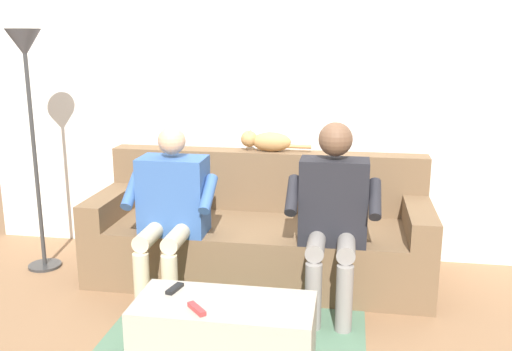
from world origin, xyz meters
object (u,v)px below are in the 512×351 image
(cat_on_backrest, at_px, (266,141))
(remote_white, at_px, (246,313))
(couch, at_px, (260,235))
(floor_lamp, at_px, (27,76))
(person_left_seated, at_px, (333,208))
(person_right_seated, at_px, (171,204))
(coffee_table, at_px, (224,332))
(remote_red, at_px, (197,309))
(remote_black, at_px, (175,289))

(cat_on_backrest, xyz_separation_m, remote_white, (-0.14, 1.58, -0.58))
(couch, xyz_separation_m, floor_lamp, (1.62, 0.15, 1.12))
(person_left_seated, distance_m, person_right_seated, 1.05)
(coffee_table, xyz_separation_m, cat_on_backrest, (0.00, -1.47, 0.76))
(coffee_table, xyz_separation_m, person_right_seated, (0.52, -0.77, 0.45))
(person_right_seated, xyz_separation_m, remote_red, (-0.41, 0.89, -0.27))
(remote_black, bearing_deg, floor_lamp, -112.02)
(couch, bearing_deg, remote_red, 85.04)
(couch, relative_size, remote_black, 18.02)
(couch, relative_size, floor_lamp, 1.35)
(person_right_seated, bearing_deg, cat_on_backrest, -126.80)
(person_right_seated, bearing_deg, couch, -141.25)
(person_left_seated, relative_size, remote_black, 9.04)
(couch, height_order, person_right_seated, person_right_seated)
(remote_red, bearing_deg, remote_white, -131.79)
(cat_on_backrest, height_order, remote_red, cat_on_backrest)
(coffee_table, distance_m, floor_lamp, 2.29)
(remote_white, bearing_deg, coffee_table, 79.22)
(coffee_table, height_order, remote_white, remote_white)
(person_left_seated, bearing_deg, coffee_table, 55.00)
(couch, relative_size, cat_on_backrest, 4.48)
(person_left_seated, bearing_deg, person_right_seated, -1.01)
(person_left_seated, bearing_deg, remote_black, 38.61)
(person_right_seated, height_order, remote_black, person_right_seated)
(cat_on_backrest, distance_m, remote_red, 1.69)
(coffee_table, relative_size, remote_black, 7.18)
(person_left_seated, height_order, floor_lamp, floor_lamp)
(remote_white, bearing_deg, remote_red, 119.84)
(couch, bearing_deg, remote_white, 96.08)
(remote_white, xyz_separation_m, remote_black, (0.43, -0.21, 0.00))
(couch, xyz_separation_m, remote_black, (0.30, 1.09, 0.06))
(coffee_table, xyz_separation_m, person_left_seated, (-0.52, -0.75, 0.48))
(couch, distance_m, person_right_seated, 0.75)
(person_right_seated, bearing_deg, coffee_table, 124.35)
(remote_red, bearing_deg, floor_lamp, 9.83)
(person_right_seated, relative_size, remote_black, 8.59)
(remote_white, distance_m, remote_black, 0.48)
(person_left_seated, distance_m, remote_black, 1.09)
(cat_on_backrest, distance_m, floor_lamp, 1.75)
(cat_on_backrest, bearing_deg, person_right_seated, 53.20)
(coffee_table, xyz_separation_m, floor_lamp, (1.62, -1.04, 1.25))
(remote_white, height_order, remote_black, remote_black)
(cat_on_backrest, xyz_separation_m, remote_red, (0.11, 1.59, -0.57))
(person_left_seated, relative_size, remote_white, 8.16)
(cat_on_backrest, height_order, remote_white, cat_on_backrest)
(remote_white, bearing_deg, floor_lamp, 85.73)
(coffee_table, height_order, person_right_seated, person_right_seated)
(coffee_table, distance_m, person_right_seated, 1.03)
(couch, height_order, remote_red, couch)
(couch, distance_m, remote_black, 1.13)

